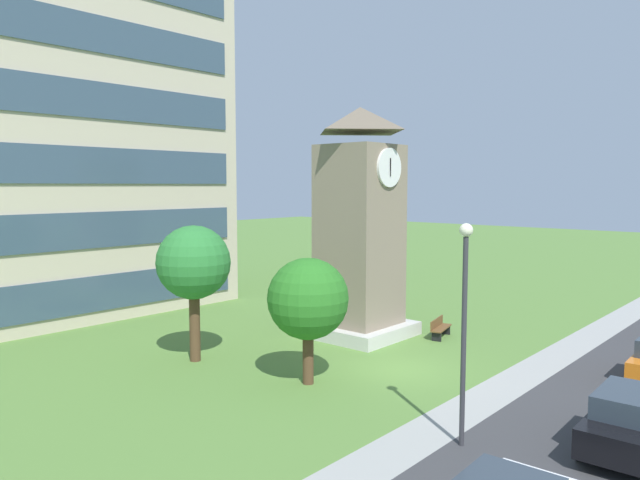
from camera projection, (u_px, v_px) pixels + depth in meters
name	position (u px, v px, depth m)	size (l,w,h in m)	color
ground_plane	(397.00, 370.00, 22.77)	(160.00, 160.00, 0.00)	#567F38
street_asphalt	(637.00, 428.00, 17.31)	(120.00, 7.20, 0.01)	#38383A
kerb_strip	(494.00, 393.00, 20.21)	(120.00, 1.60, 0.01)	#9E9E99
office_building	(11.00, 43.00, 31.11)	(21.64, 10.49, 28.80)	beige
clock_tower	(360.00, 235.00, 27.64)	(4.23, 4.23, 10.56)	gray
park_bench	(440.00, 328.00, 27.59)	(1.86, 0.89, 0.88)	brown
street_lamp	(464.00, 310.00, 15.83)	(0.36, 0.36, 6.03)	#333338
tree_by_building	(308.00, 299.00, 20.94)	(2.88, 2.88, 4.50)	#513823
tree_streetside	(194.00, 264.00, 23.62)	(2.94, 2.94, 5.45)	#513823
parked_car_black	(634.00, 421.00, 15.65)	(4.43, 2.15, 1.69)	black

